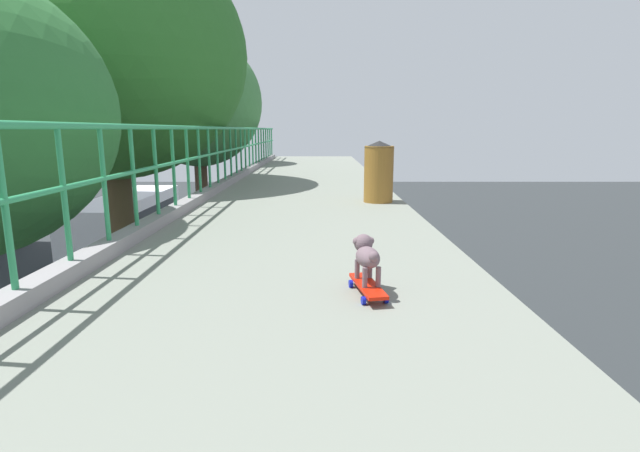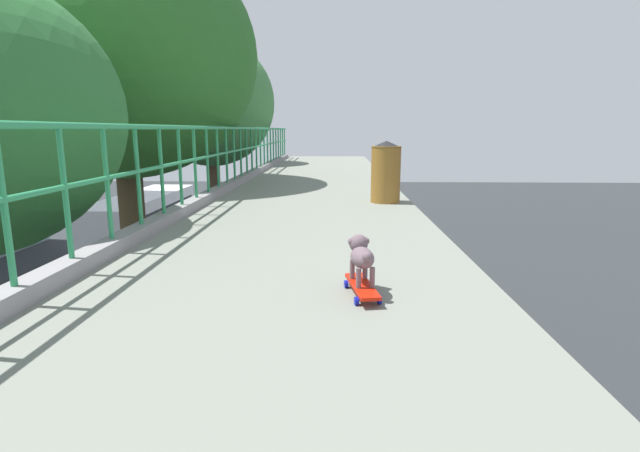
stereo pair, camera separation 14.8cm
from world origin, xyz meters
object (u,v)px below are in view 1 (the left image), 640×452
(toy_skateboard, at_px, (366,286))
(litter_bin, at_px, (377,171))
(city_bus, at_px, (126,221))
(small_dog, at_px, (365,254))

(toy_skateboard, distance_m, litter_bin, 4.47)
(city_bus, relative_size, toy_skateboard, 18.10)
(toy_skateboard, height_order, small_dog, small_dog)
(city_bus, bearing_deg, litter_bin, -57.53)
(litter_bin, bearing_deg, city_bus, 122.47)
(city_bus, xyz_separation_m, litter_bin, (11.13, -17.49, 4.13))
(small_dog, distance_m, litter_bin, 4.39)
(city_bus, height_order, small_dog, small_dog)
(city_bus, distance_m, litter_bin, 21.14)
(toy_skateboard, xyz_separation_m, litter_bin, (0.59, 4.41, 0.43))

